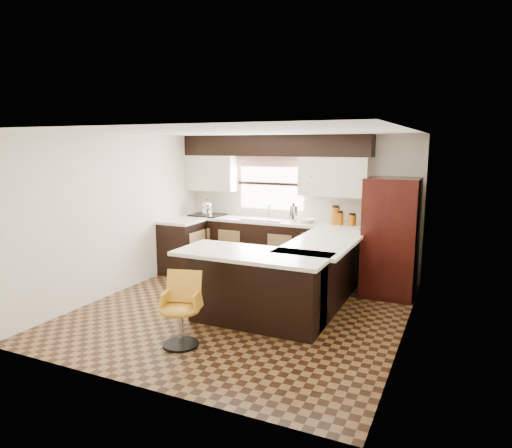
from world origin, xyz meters
The scene contains 30 objects.
floor centered at (0.00, 0.00, 0.00)m, with size 4.40×4.40×0.00m, color #49301A.
ceiling centered at (0.00, 0.00, 2.40)m, with size 4.40×4.40×0.00m, color silver.
wall_back centered at (0.00, 2.20, 1.20)m, with size 4.40×4.40×0.00m, color beige.
wall_front centered at (0.00, -2.20, 1.20)m, with size 4.40×4.40×0.00m, color beige.
wall_left centered at (-2.10, 0.00, 1.20)m, with size 4.40×4.40×0.00m, color beige.
wall_right centered at (2.10, 0.00, 1.20)m, with size 4.40×4.40×0.00m, color beige.
base_cab_back centered at (-0.45, 1.90, 0.45)m, with size 3.30×0.60×0.90m, color black.
base_cab_left centered at (-1.80, 1.25, 0.45)m, with size 0.60×0.70×0.90m, color black.
counter_back centered at (-0.45, 1.90, 0.92)m, with size 3.30×0.60×0.04m, color silver.
counter_left centered at (-1.80, 1.25, 0.92)m, with size 0.60×0.70×0.04m, color silver.
soffit centered at (-0.40, 2.03, 2.22)m, with size 3.40×0.35×0.36m, color black.
upper_cab_left centered at (-1.62, 2.03, 1.72)m, with size 0.94×0.35×0.64m, color beige.
upper_cab_right centered at (0.68, 2.03, 1.72)m, with size 1.14×0.35×0.64m, color beige.
window_pane centered at (-0.50, 2.18, 1.55)m, with size 1.20×0.02×0.90m, color white.
valance centered at (-0.50, 2.14, 1.94)m, with size 1.30×0.06×0.18m, color #D19B93.
sink centered at (-0.50, 1.88, 0.96)m, with size 0.75×0.45×0.03m, color #B2B2B7.
dishwasher centered at (0.55, 1.61, 0.43)m, with size 0.58×0.03×0.78m, color black.
cooktop centered at (-1.65, 1.88, 0.96)m, with size 0.58×0.50×0.03m, color black.
peninsula_long centered at (0.90, 0.62, 0.45)m, with size 0.60×1.95×0.90m, color black.
peninsula_return centered at (0.38, -0.35, 0.45)m, with size 1.65×0.60×0.90m, color black.
counter_pen_long centered at (0.95, 0.62, 0.92)m, with size 0.84×1.95×0.04m, color silver.
counter_pen_return centered at (0.35, -0.44, 0.92)m, with size 1.89×0.84×0.04m, color silver.
refrigerator centered at (1.70, 1.52, 0.88)m, with size 0.76×0.73×1.76m, color black.
bar_chair centered at (-0.14, -1.28, 0.42)m, with size 0.44×0.44×0.83m, color gold, non-canonical shape.
kettle centered at (-1.66, 1.88, 1.11)m, with size 0.21×0.21×0.28m, color silver, non-canonical shape.
percolator centered at (0.03, 1.90, 1.08)m, with size 0.15×0.15×0.28m, color silver.
mixing_bowl centered at (0.27, 1.90, 0.98)m, with size 0.27×0.27×0.07m, color white.
canister_large centered at (0.75, 1.92, 1.09)m, with size 0.14×0.14×0.28m, color #974D0A.
canister_med centered at (0.82, 1.92, 1.04)m, with size 0.13×0.13×0.20m, color #974D0A.
canister_small centered at (1.03, 1.92, 1.03)m, with size 0.13×0.13×0.17m, color #974D0A.
Camera 1 is at (2.66, -5.32, 2.23)m, focal length 32.00 mm.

